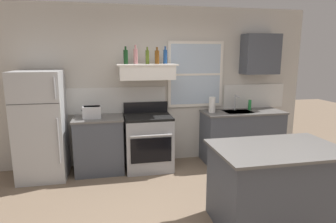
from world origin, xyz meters
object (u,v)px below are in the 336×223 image
stove_range (148,142)px  paper_towel_roll (212,105)px  bottle_olive_oil_square (147,57)px  bottle_rose_pink (136,56)px  refrigerator (41,126)px  bottle_blue_liqueur (165,56)px  dish_soap_bottle (250,105)px  kitchen_island (275,186)px  bottle_dark_green_wine (126,57)px  toaster (92,112)px  bottle_amber_wine (157,57)px

stove_range → paper_towel_roll: (1.12, 0.04, 0.58)m
bottle_olive_oil_square → paper_towel_roll: bottle_olive_oil_square is taller
bottle_rose_pink → paper_towel_roll: (1.29, -0.11, -0.83)m
refrigerator → stove_range: 1.69m
bottle_rose_pink → bottle_blue_liqueur: (0.49, -0.01, -0.01)m
dish_soap_bottle → kitchen_island: bearing=-109.3°
bottle_dark_green_wine → kitchen_island: size_ratio=0.20×
dish_soap_bottle → toaster: bearing=-177.0°
toaster → paper_towel_roll: paper_towel_roll is taller
toaster → bottle_rose_pink: (0.72, 0.16, 0.86)m
bottle_amber_wine → bottle_rose_pink: bearing=161.2°
refrigerator → bottle_blue_liqueur: 2.23m
toaster → paper_towel_roll: 2.01m
dish_soap_bottle → kitchen_island: size_ratio=0.13×
bottle_dark_green_wine → bottle_blue_liqueur: size_ratio=0.98×
refrigerator → bottle_amber_wine: 2.09m
refrigerator → bottle_blue_liqueur: (1.97, 0.17, 1.03)m
bottle_dark_green_wine → bottle_olive_oil_square: size_ratio=1.03×
bottle_olive_oil_square → kitchen_island: (1.16, -1.95, -1.40)m
refrigerator → bottle_rose_pink: (1.48, 0.17, 1.04)m
bottle_rose_pink → dish_soap_bottle: 2.23m
stove_range → bottle_blue_liqueur: bottle_blue_liqueur is taller
stove_range → bottle_amber_wine: (0.16, 0.04, 1.39)m
toaster → bottle_blue_liqueur: (1.21, 0.16, 0.86)m
refrigerator → kitchen_island: bearing=-33.8°
bottle_amber_wine → bottle_olive_oil_square: bearing=179.1°
stove_range → dish_soap_bottle: 1.96m
paper_towel_roll → stove_range: bearing=-178.1°
stove_range → bottle_olive_oil_square: bearing=77.1°
refrigerator → toaster: bearing=1.0°
paper_towel_roll → bottle_rose_pink: bearing=174.9°
refrigerator → dish_soap_bottle: (3.53, 0.16, 0.17)m
bottle_olive_oil_square → paper_towel_roll: 1.38m
bottle_dark_green_wine → dish_soap_bottle: 2.37m
bottle_blue_liqueur → bottle_amber_wine: bearing=-145.2°
bottle_olive_oil_square → stove_range: bearing=-102.9°
stove_range → kitchen_island: stove_range is taller
stove_range → bottle_blue_liqueur: (0.32, 0.15, 1.40)m
bottle_olive_oil_square → bottle_amber_wine: bottle_olive_oil_square is taller
dish_soap_bottle → refrigerator: bearing=-177.4°
stove_range → bottle_olive_oil_square: bottle_olive_oil_square is taller
bottle_dark_green_wine → bottle_rose_pink: (0.16, 0.06, 0.01)m
bottle_olive_oil_square → kitchen_island: bearing=-59.3°
bottle_rose_pink → bottle_blue_liqueur: bearing=-0.6°
toaster → bottle_dark_green_wine: bearing=10.4°
bottle_rose_pink → kitchen_island: (1.33, -2.06, -1.41)m
toaster → bottle_blue_liqueur: bearing=7.4°
refrigerator → bottle_rose_pink: size_ratio=5.54×
bottle_blue_liqueur → bottle_olive_oil_square: bearing=-161.2°
bottle_rose_pink → bottle_dark_green_wine: bearing=-160.0°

